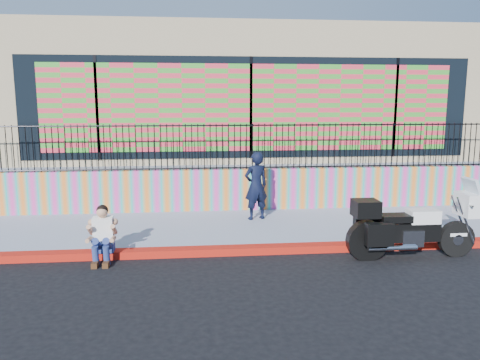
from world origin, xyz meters
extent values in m
plane|color=black|center=(0.00, 0.00, 0.00)|extent=(90.00, 90.00, 0.00)
cube|color=#A00F0B|center=(0.00, 0.00, 0.07)|extent=(16.00, 0.30, 0.15)
cube|color=#888FA4|center=(0.00, 1.65, 0.07)|extent=(16.00, 3.00, 0.15)
cube|color=#E73C9F|center=(0.00, 3.25, 0.70)|extent=(16.00, 0.20, 1.10)
cube|color=#888FA4|center=(0.00, 8.35, 0.62)|extent=(16.00, 10.00, 1.25)
cube|color=tan|center=(0.00, 8.15, 3.25)|extent=(14.00, 8.00, 4.00)
cube|color=black|center=(0.00, 4.13, 2.85)|extent=(12.60, 0.04, 2.80)
cube|color=#E53347|center=(0.00, 4.10, 2.85)|extent=(11.48, 0.02, 2.40)
cylinder|color=black|center=(3.51, -0.58, 0.35)|extent=(0.71, 0.15, 0.71)
cylinder|color=black|center=(1.69, -0.58, 0.35)|extent=(0.71, 0.15, 0.71)
cube|color=black|center=(2.60, -0.58, 0.54)|extent=(1.02, 0.30, 0.36)
cube|color=silver|center=(2.54, -0.58, 0.43)|extent=(0.43, 0.36, 0.32)
cube|color=white|center=(2.79, -0.58, 0.83)|extent=(0.59, 0.34, 0.26)
cube|color=black|center=(2.22, -0.58, 0.81)|extent=(0.59, 0.36, 0.13)
cube|color=white|center=(3.70, -0.58, 1.05)|extent=(0.32, 0.56, 0.45)
cube|color=silver|center=(3.74, -0.58, 1.39)|extent=(0.20, 0.49, 0.36)
cube|color=black|center=(1.63, -0.58, 1.02)|extent=(0.47, 0.45, 0.32)
cube|color=black|center=(1.79, -0.90, 0.59)|extent=(0.51, 0.19, 0.43)
cube|color=black|center=(1.79, -0.26, 0.59)|extent=(0.51, 0.19, 0.43)
cube|color=white|center=(3.51, -0.58, 0.46)|extent=(0.34, 0.17, 0.06)
imported|color=black|center=(-0.11, 2.18, 0.99)|extent=(0.71, 0.57, 1.68)
cube|color=navy|center=(-3.37, -0.04, 0.24)|extent=(0.36, 0.28, 0.18)
cube|color=white|center=(-3.37, -0.08, 0.59)|extent=(0.38, 0.27, 0.54)
sphere|color=tan|center=(-3.37, -0.12, 0.95)|extent=(0.21, 0.21, 0.21)
cube|color=#472814|center=(-3.47, -0.48, 0.05)|extent=(0.11, 0.26, 0.10)
cube|color=#472814|center=(-3.27, -0.48, 0.05)|extent=(0.11, 0.26, 0.10)
camera|label=1|loc=(-1.63, -8.99, 3.04)|focal=35.00mm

